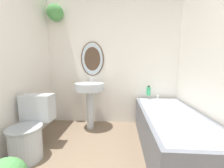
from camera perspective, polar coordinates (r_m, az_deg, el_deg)
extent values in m
cube|color=silver|center=(2.66, 0.22, 9.39)|extent=(2.57, 0.06, 2.40)
ellipsoid|color=#4C3828|center=(2.66, -8.16, 10.28)|extent=(0.44, 0.02, 0.64)
ellipsoid|color=silver|center=(2.66, -8.18, 10.28)|extent=(0.40, 0.01, 0.60)
cylinder|color=#47474C|center=(2.97, -22.59, 26.91)|extent=(0.13, 0.13, 0.07)
sphere|color=#4C934C|center=(2.95, -22.52, 25.74)|extent=(0.29, 0.29, 0.29)
cylinder|color=silver|center=(2.06, -32.15, -20.45)|extent=(0.36, 0.36, 0.38)
cylinder|color=#A0A9B1|center=(1.98, -32.60, -15.19)|extent=(0.39, 0.39, 0.02)
cube|color=silver|center=(2.15, -28.42, -8.47)|extent=(0.40, 0.21, 0.35)
cylinder|color=silver|center=(2.51, -9.08, -10.39)|extent=(0.12, 0.12, 0.69)
cylinder|color=silver|center=(2.42, -9.29, -1.13)|extent=(0.51, 0.51, 0.13)
cylinder|color=silver|center=(2.54, -8.64, 1.88)|extent=(0.02, 0.02, 0.10)
cube|color=slate|center=(2.07, 23.34, -17.87)|extent=(0.75, 1.64, 0.51)
cube|color=silver|center=(1.98, 23.72, -11.67)|extent=(0.65, 1.54, 0.04)
cylinder|color=silver|center=(2.62, 18.45, -5.30)|extent=(0.04, 0.04, 0.08)
cylinder|color=#38B275|center=(2.56, 14.93, -2.84)|extent=(0.07, 0.07, 0.15)
cylinder|color=black|center=(2.55, 15.00, -0.93)|extent=(0.04, 0.04, 0.02)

